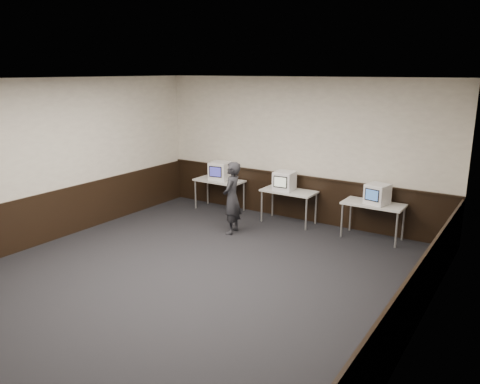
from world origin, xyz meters
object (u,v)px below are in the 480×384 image
object	(u,v)px
emac_left	(220,171)
person	(232,198)
desk_center	(289,193)
emac_center	(284,181)
desk_right	(373,207)
emac_right	(377,194)
desk_left	(219,183)

from	to	relation	value
emac_left	person	size ratio (longest dim) A/B	0.35
desk_center	emac_left	distance (m)	1.91
emac_center	person	world-z (taller)	person
desk_center	desk_right	world-z (taller)	same
emac_center	emac_right	xyz separation A→B (m)	(2.06, 0.03, -0.01)
desk_center	emac_left	size ratio (longest dim) A/B	2.29
person	emac_right	bearing A→B (deg)	102.63
desk_center	desk_right	xyz separation A→B (m)	(1.90, 0.00, 0.00)
desk_left	emac_left	world-z (taller)	emac_left
desk_right	person	distance (m)	2.87
desk_left	emac_center	bearing A→B (deg)	-1.43
desk_left	desk_right	bearing A→B (deg)	0.00
desk_center	person	xyz separation A→B (m)	(-0.68, -1.25, 0.08)
emac_left	emac_center	distance (m)	1.79
desk_center	emac_right	world-z (taller)	emac_right
emac_right	desk_center	bearing A→B (deg)	-168.18
desk_right	desk_center	bearing A→B (deg)	180.00
emac_right	emac_center	bearing A→B (deg)	-166.91
desk_center	emac_right	size ratio (longest dim) A/B	2.40
desk_center	desk_right	bearing A→B (deg)	0.00
desk_right	emac_right	size ratio (longest dim) A/B	2.40
desk_right	emac_left	xyz separation A→B (m)	(-3.79, 0.01, 0.29)
emac_left	person	world-z (taller)	person
desk_center	emac_right	bearing A→B (deg)	-0.39
desk_left	emac_right	bearing A→B (deg)	-0.20
desk_left	desk_right	xyz separation A→B (m)	(3.80, 0.00, 0.00)
desk_left	emac_center	size ratio (longest dim) A/B	2.49
emac_center	emac_left	bearing A→B (deg)	173.82
desk_left	emac_center	distance (m)	1.82
desk_right	emac_right	distance (m)	0.28
desk_left	desk_right	world-z (taller)	same
desk_left	emac_left	distance (m)	0.29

